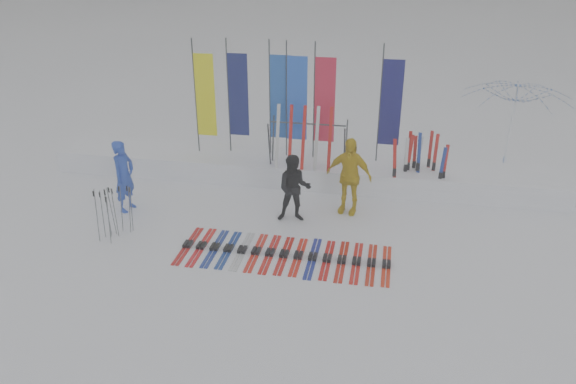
% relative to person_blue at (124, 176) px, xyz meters
% --- Properties ---
extents(ground, '(120.00, 120.00, 0.00)m').
position_rel_person_blue_xyz_m(ground, '(3.97, -1.93, -0.91)').
color(ground, white).
rests_on(ground, ground).
extents(snow_bank, '(14.00, 1.60, 0.60)m').
position_rel_person_blue_xyz_m(snow_bank, '(3.97, 2.67, -0.61)').
color(snow_bank, white).
rests_on(snow_bank, ground).
extents(person_blue, '(0.55, 0.73, 1.82)m').
position_rel_person_blue_xyz_m(person_blue, '(0.00, 0.00, 0.00)').
color(person_blue, '#1D3CAD').
rests_on(person_blue, ground).
extents(person_black, '(0.90, 0.75, 1.67)m').
position_rel_person_blue_xyz_m(person_black, '(4.21, 0.23, -0.08)').
color(person_black, black).
rests_on(person_black, ground).
extents(person_yellow, '(1.21, 0.71, 1.94)m').
position_rel_person_blue_xyz_m(person_yellow, '(5.44, 0.92, 0.06)').
color(person_yellow, gold).
rests_on(person_yellow, ground).
extents(tent_canopy, '(3.24, 3.29, 2.72)m').
position_rel_person_blue_xyz_m(tent_canopy, '(9.66, 4.28, 0.45)').
color(tent_canopy, white).
rests_on(tent_canopy, ground).
extents(ski_row, '(4.55, 1.68, 0.07)m').
position_rel_person_blue_xyz_m(ski_row, '(4.29, -1.44, -0.88)').
color(ski_row, '#AC0E0D').
rests_on(ski_row, ground).
extents(pole_cluster, '(0.68, 0.73, 1.25)m').
position_rel_person_blue_xyz_m(pole_cluster, '(0.34, -1.32, -0.31)').
color(pole_cluster, '#595B60').
rests_on(pole_cluster, ground).
extents(feather_flags, '(5.64, 0.24, 3.20)m').
position_rel_person_blue_xyz_m(feather_flags, '(3.53, 2.92, 1.33)').
color(feather_flags, '#383A3F').
rests_on(feather_flags, ground).
extents(ski_rack, '(2.04, 0.80, 1.23)m').
position_rel_person_blue_xyz_m(ski_rack, '(4.21, 2.27, 0.47)').
color(ski_rack, '#383A3F').
rests_on(ski_rack, ground).
extents(upright_skis, '(1.33, 0.90, 1.70)m').
position_rel_person_blue_xyz_m(upright_skis, '(7.16, 2.39, -0.12)').
color(upright_skis, red).
rests_on(upright_skis, ground).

